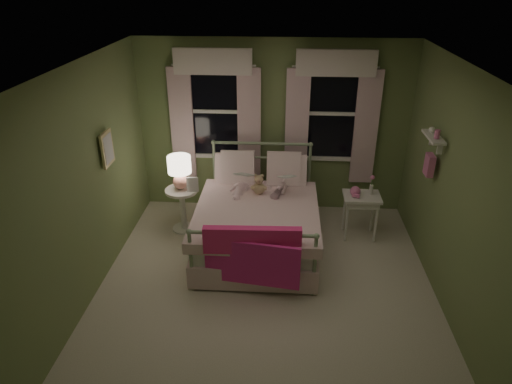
# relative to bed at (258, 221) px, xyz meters

# --- Properties ---
(room_shell) EXTENTS (4.20, 4.20, 4.20)m
(room_shell) POSITION_rel_bed_xyz_m (0.15, -0.90, 0.92)
(room_shell) COLOR silver
(room_shell) RESTS_ON ground
(bed) EXTENTS (1.58, 2.04, 1.18)m
(bed) POSITION_rel_bed_xyz_m (0.00, 0.00, 0.00)
(bed) COLOR white
(bed) RESTS_ON ground
(pink_throw) EXTENTS (1.10, 0.24, 0.71)m
(pink_throw) POSITION_rel_bed_xyz_m (-0.00, -1.03, 0.23)
(pink_throw) COLOR #ED2E7C
(pink_throw) RESTS_ON bed
(child_left) EXTENTS (0.29, 0.20, 0.75)m
(child_left) POSITION_rel_bed_xyz_m (-0.28, 0.42, 0.56)
(child_left) COLOR #F7D1DD
(child_left) RESTS_ON bed
(child_right) EXTENTS (0.37, 0.32, 0.65)m
(child_right) POSITION_rel_bed_xyz_m (0.28, 0.42, 0.51)
(child_right) COLOR #F7D1DD
(child_right) RESTS_ON bed
(book_left) EXTENTS (0.23, 0.18, 0.26)m
(book_left) POSITION_rel_bed_xyz_m (-0.28, 0.17, 0.58)
(book_left) COLOR beige
(book_left) RESTS_ON child_left
(book_right) EXTENTS (0.22, 0.17, 0.26)m
(book_right) POSITION_rel_bed_xyz_m (0.28, 0.17, 0.54)
(book_right) COLOR beige
(book_right) RESTS_ON child_right
(teddy_bear) EXTENTS (0.22, 0.18, 0.30)m
(teddy_bear) POSITION_rel_bed_xyz_m (-0.00, 0.26, 0.41)
(teddy_bear) COLOR tan
(teddy_bear) RESTS_ON bed
(nightstand_left) EXTENTS (0.46, 0.46, 0.65)m
(nightstand_left) POSITION_rel_bed_xyz_m (-1.10, 0.37, 0.03)
(nightstand_left) COLOR white
(nightstand_left) RESTS_ON ground
(table_lamp) EXTENTS (0.32, 0.32, 0.49)m
(table_lamp) POSITION_rel_bed_xyz_m (-1.10, 0.37, 0.57)
(table_lamp) COLOR #F19D8E
(table_lamp) RESTS_ON nightstand_left
(book_nightstand) EXTENTS (0.18, 0.24, 0.02)m
(book_nightstand) POSITION_rel_bed_xyz_m (-1.00, 0.29, 0.27)
(book_nightstand) COLOR beige
(book_nightstand) RESTS_ON nightstand_left
(nightstand_right) EXTENTS (0.50, 0.40, 0.64)m
(nightstand_right) POSITION_rel_bed_xyz_m (1.41, 0.35, 0.17)
(nightstand_right) COLOR white
(nightstand_right) RESTS_ON ground
(pink_toy) EXTENTS (0.14, 0.20, 0.14)m
(pink_toy) POSITION_rel_bed_xyz_m (1.31, 0.34, 0.32)
(pink_toy) COLOR pink
(pink_toy) RESTS_ON nightstand_right
(bud_vase) EXTENTS (0.06, 0.06, 0.28)m
(bud_vase) POSITION_rel_bed_xyz_m (1.53, 0.40, 0.41)
(bud_vase) COLOR white
(bud_vase) RESTS_ON nightstand_right
(window_left) EXTENTS (1.34, 0.13, 1.96)m
(window_left) POSITION_rel_bed_xyz_m (-0.70, 1.13, 1.24)
(window_left) COLOR black
(window_left) RESTS_ON room_shell
(window_right) EXTENTS (1.34, 0.13, 1.96)m
(window_right) POSITION_rel_bed_xyz_m (1.00, 1.13, 1.24)
(window_right) COLOR black
(window_right) RESTS_ON room_shell
(wall_shelf) EXTENTS (0.15, 0.50, 0.60)m
(wall_shelf) POSITION_rel_bed_xyz_m (2.05, -0.20, 1.14)
(wall_shelf) COLOR white
(wall_shelf) RESTS_ON room_shell
(framed_picture) EXTENTS (0.03, 0.32, 0.42)m
(framed_picture) POSITION_rel_bed_xyz_m (-1.79, -0.30, 1.12)
(framed_picture) COLOR beige
(framed_picture) RESTS_ON room_shell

